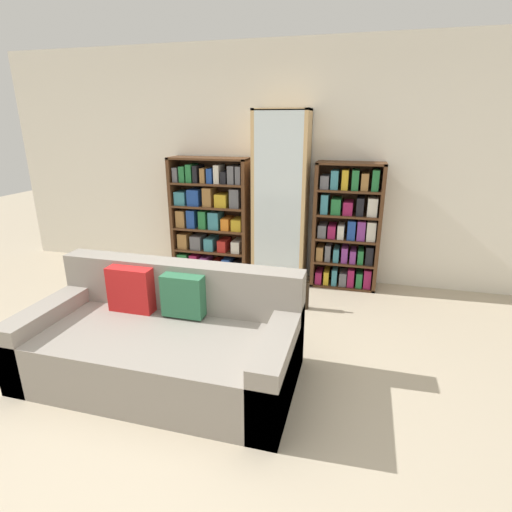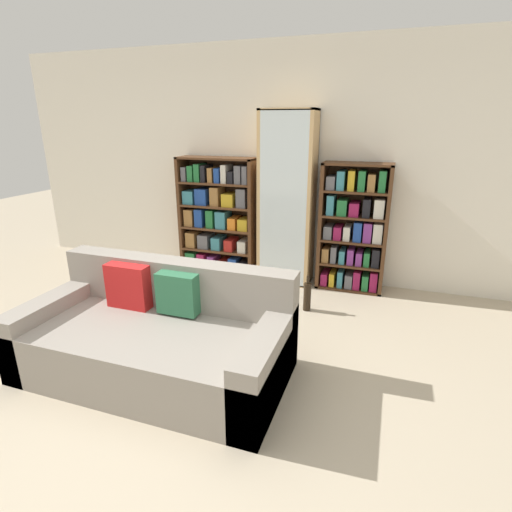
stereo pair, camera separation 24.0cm
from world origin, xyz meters
TOP-DOWN VIEW (x-y plane):
  - ground_plane at (0.00, 0.00)m, footprint 16.00×16.00m
  - wall_back at (0.00, 2.81)m, footprint 7.03×0.06m
  - couch at (-0.29, 0.45)m, footprint 1.99×0.98m
  - bookshelf_left at (-0.74, 2.60)m, footprint 0.97×0.32m
  - display_cabinet at (0.15, 2.58)m, footprint 0.61×0.36m
  - bookshelf_right at (0.93, 2.60)m, footprint 0.74×0.32m
  - wine_bottle at (0.58, 1.85)m, footprint 0.08×0.08m

SIDE VIEW (x-z plane):
  - ground_plane at x=0.00m, z-range 0.00..0.00m
  - wine_bottle at x=0.58m, z-range -0.03..0.34m
  - couch at x=-0.29m, z-range -0.12..0.67m
  - bookshelf_right at x=0.93m, z-range -0.02..1.41m
  - bookshelf_left at x=-0.74m, z-range -0.01..1.43m
  - display_cabinet at x=0.15m, z-range 0.00..1.97m
  - wall_back at x=0.00m, z-range 0.00..2.70m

